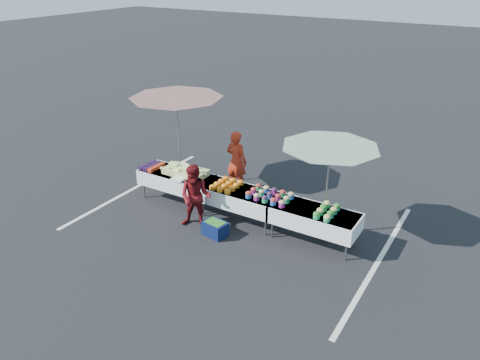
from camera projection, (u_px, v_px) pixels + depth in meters
The scene contains 17 objects.
ground at pixel (240, 219), 10.74m from camera, with size 80.00×80.00×0.00m, color black.
stripe_left at pixel (136, 187), 12.25m from camera, with size 0.10×5.00×0.00m, color silver.
stripe_right at pixel (378, 261), 9.23m from camera, with size 0.10×5.00×0.00m, color silver.
table_left at pixel (177, 179), 11.34m from camera, with size 1.86×0.81×0.75m.
table_center at pixel (240, 197), 10.49m from camera, with size 1.86×0.81×0.75m.
table_right at pixel (314, 218), 9.64m from camera, with size 1.86×0.81×0.75m.
berry_punnets at pixel (152, 166), 11.54m from camera, with size 0.40×0.54×0.08m.
corn_pile at pixel (186, 171), 11.15m from camera, with size 1.16×0.57×0.26m.
plastic_bags at pixel (178, 179), 10.88m from camera, with size 0.30×0.25×0.05m, color white.
carrot_bowls at pixel (227, 185), 10.56m from camera, with size 0.55×0.69×0.11m.
potato_cups at pixel (270, 195), 10.03m from camera, with size 0.94×0.58×0.16m.
bean_baskets at pixel (327, 211), 9.41m from camera, with size 0.36×0.68×0.15m.
vendor at pixel (236, 161), 11.80m from camera, with size 0.58×0.38×1.60m, color red.
customer at pixel (195, 197), 10.17m from camera, with size 0.71×0.55×1.46m, color maroon.
umbrella_left at pixel (177, 105), 11.53m from camera, with size 2.65×2.65×2.38m.
umbrella_right at pixel (330, 155), 9.38m from camera, with size 2.02×2.02×2.05m.
storage_bin at pixel (215, 228), 10.06m from camera, with size 0.55×0.44×0.33m.
Camera 1 is at (4.85, -7.97, 5.40)m, focal length 35.00 mm.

